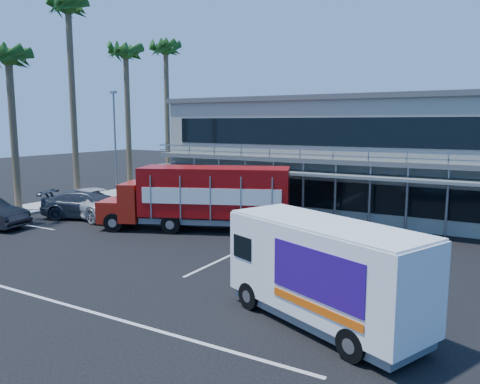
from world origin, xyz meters
The scene contains 13 objects.
ground centered at (0.00, 0.00, 0.00)m, with size 120.00×120.00×0.00m, color black.
building centered at (3.00, 14.94, 3.66)m, with size 22.40×12.00×7.30m.
curb_strip centered at (-15.00, 6.00, 0.08)m, with size 3.00×32.00×0.16m, color #A5A399.
palm_c centered at (-14.90, 3.00, 9.21)m, with size 2.80×2.80×10.75m.
palm_d centered at (-15.20, 8.00, 12.80)m, with size 2.80×2.80×14.75m.
palm_e centered at (-14.70, 13.00, 10.57)m, with size 2.80×2.80×12.25m.
palm_f centered at (-15.10, 18.50, 11.47)m, with size 2.80×2.80×13.25m.
light_pole_far centered at (-14.20, 11.00, 4.50)m, with size 0.50×0.25×8.09m.
red_truck centered at (-1.79, 4.74, 1.87)m, with size 10.23×5.95×3.40m.
white_van centered at (7.94, -3.35, 1.58)m, with size 6.45×4.37×2.99m.
parked_car_c centered at (-9.50, 4.40, 0.86)m, with size 2.85×6.18×1.72m, color silver.
parked_car_d centered at (-9.50, 4.00, 0.83)m, with size 2.34×5.75×1.67m, color #2F343E.
parked_car_e centered at (-9.50, 10.80, 0.81)m, with size 1.92×4.76×1.62m, color gray.
Camera 1 is at (12.23, -15.45, 5.71)m, focal length 35.00 mm.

